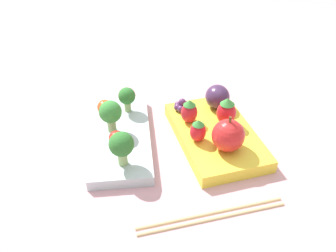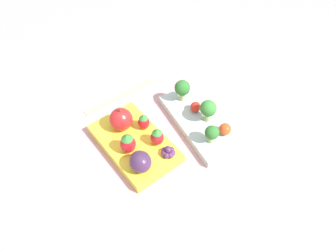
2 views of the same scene
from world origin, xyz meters
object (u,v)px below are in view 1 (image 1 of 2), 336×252
strawberry_0 (198,131)px  chopsticks_pair (212,215)px  broccoli_floret_2 (110,113)px  plum (217,97)px  grape_cluster (182,106)px  strawberry_1 (189,111)px  cherry_tomato_1 (116,138)px  bento_box_fruit (215,135)px  broccoli_floret_0 (127,97)px  bento_box_savoury (121,137)px  broccoli_floret_1 (121,145)px  strawberry_2 (226,111)px  apple (228,135)px  cherry_tomato_0 (105,107)px

strawberry_0 → chopsticks_pair: strawberry_0 is taller
broccoli_floret_2 → plum: 0.19m
plum → grape_cluster: (-0.00, 0.06, -0.01)m
broccoli_floret_2 → strawberry_1: (0.00, -0.13, -0.01)m
cherry_tomato_1 → grape_cluster: size_ratio=0.82×
bento_box_fruit → broccoli_floret_0: 0.17m
bento_box_savoury → plum: plum is taller
bento_box_savoury → broccoli_floret_1: 0.09m
strawberry_2 → bento_box_fruit: bearing=131.2°
chopsticks_pair → strawberry_0: bearing=-2.5°
cherry_tomato_1 → strawberry_0: size_ratio=0.63×
broccoli_floret_2 → chopsticks_pair: broccoli_floret_2 is taller
bento_box_savoury → broccoli_floret_0: (0.06, -0.02, 0.04)m
plum → chopsticks_pair: 0.24m
cherry_tomato_1 → apple: (-0.04, -0.17, 0.02)m
cherry_tomato_0 → strawberry_0: size_ratio=0.68×
bento_box_savoury → broccoli_floret_1: (-0.08, -0.00, 0.05)m
broccoli_floret_1 → apple: apple is taller
bento_box_fruit → grape_cluster: size_ratio=7.08×
broccoli_floret_2 → broccoli_floret_1: bearing=-169.8°
cherry_tomato_1 → plum: 0.20m
chopsticks_pair → broccoli_floret_2: bearing=35.0°
apple → plum: bearing=-5.6°
bento_box_savoury → strawberry_2: bearing=-90.2°
strawberry_2 → grape_cluster: strawberry_2 is taller
cherry_tomato_1 → chopsticks_pair: (-0.15, -0.12, -0.03)m
apple → strawberry_1: (0.08, 0.05, -0.00)m
apple → chopsticks_pair: bearing=156.9°
chopsticks_pair → strawberry_2: bearing=-19.4°
broccoli_floret_1 → strawberry_0: bearing=-73.4°
bento_box_fruit → grape_cluster: 0.08m
bento_box_savoury → strawberry_2: size_ratio=4.42×
bento_box_savoury → plum: size_ratio=4.73×
strawberry_0 → strawberry_2: strawberry_2 is taller
cherry_tomato_0 → apple: size_ratio=0.45×
broccoli_floret_0 → strawberry_2: size_ratio=0.93×
bento_box_fruit → chopsticks_pair: (-0.16, 0.04, -0.01)m
broccoli_floret_2 → strawberry_0: (-0.05, -0.14, -0.01)m
broccoli_floret_2 → grape_cluster: (0.04, -0.13, -0.02)m
cherry_tomato_0 → strawberry_1: size_ratio=0.62×
strawberry_2 → strawberry_0: bearing=124.9°
grape_cluster → strawberry_2: bearing=-127.1°
bento_box_savoury → strawberry_1: strawberry_1 is taller
bento_box_savoury → plum: 0.19m
bento_box_fruit → broccoli_floret_2: broccoli_floret_2 is taller
bento_box_fruit → broccoli_floret_2: size_ratio=3.76×
bento_box_fruit → cherry_tomato_0: size_ratio=7.91×
plum → grape_cluster: 0.07m
strawberry_2 → plum: strawberry_2 is taller
bento_box_fruit → broccoli_floret_0: broccoli_floret_0 is taller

